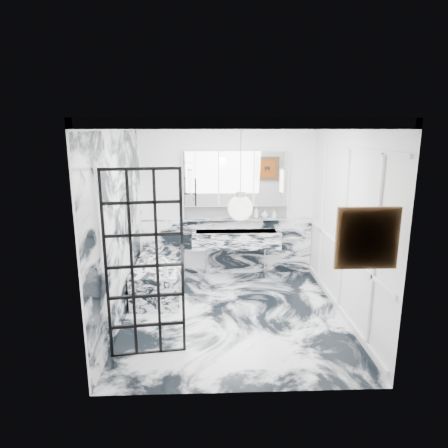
{
  "coord_description": "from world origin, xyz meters",
  "views": [
    {
      "loc": [
        -0.35,
        -5.46,
        2.71
      ],
      "look_at": [
        -0.11,
        0.5,
        1.27
      ],
      "focal_mm": 32.0,
      "sensor_mm": 36.0,
      "label": 1
    }
  ],
  "objects_px": {
    "crittall_door": "(145,266)",
    "mirror_cabinet": "(236,179)",
    "trough_sink": "(236,239)",
    "bathtub": "(160,277)"
  },
  "relations": [
    {
      "from": "trough_sink",
      "to": "crittall_door",
      "type": "bearing_deg",
      "value": -116.14
    },
    {
      "from": "crittall_door",
      "to": "bathtub",
      "type": "bearing_deg",
      "value": 85.43
    },
    {
      "from": "crittall_door",
      "to": "bathtub",
      "type": "relative_size",
      "value": 1.38
    },
    {
      "from": "crittall_door",
      "to": "mirror_cabinet",
      "type": "height_order",
      "value": "mirror_cabinet"
    },
    {
      "from": "crittall_door",
      "to": "trough_sink",
      "type": "bearing_deg",
      "value": 57.12
    },
    {
      "from": "crittall_door",
      "to": "bathtub",
      "type": "xyz_separation_m",
      "value": [
        -0.07,
        1.89,
        -0.86
      ]
    },
    {
      "from": "crittall_door",
      "to": "mirror_cabinet",
      "type": "distance_m",
      "value": 3.07
    },
    {
      "from": "trough_sink",
      "to": "bathtub",
      "type": "xyz_separation_m",
      "value": [
        -1.33,
        -0.66,
        -0.45
      ]
    },
    {
      "from": "trough_sink",
      "to": "bathtub",
      "type": "distance_m",
      "value": 1.55
    },
    {
      "from": "mirror_cabinet",
      "to": "trough_sink",
      "type": "bearing_deg",
      "value": -90.0
    }
  ]
}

